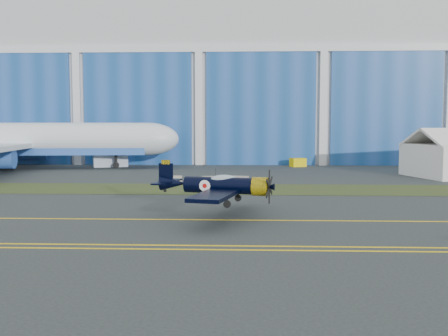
{
  "coord_description": "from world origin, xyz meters",
  "views": [
    {
      "loc": [
        8.29,
        -44.33,
        7.27
      ],
      "look_at": [
        6.26,
        5.24,
        3.12
      ],
      "focal_mm": 42.0,
      "sensor_mm": 36.0,
      "label": 1
    }
  ],
  "objects_px": {
    "jetliner": "(9,103)",
    "tug": "(298,162)",
    "shipping_container": "(110,160)",
    "warbird": "(219,185)"
  },
  "relations": [
    {
      "from": "jetliner",
      "to": "tug",
      "type": "xyz_separation_m",
      "value": [
        47.43,
        5.95,
        -9.97
      ]
    },
    {
      "from": "shipping_container",
      "to": "tug",
      "type": "xyz_separation_m",
      "value": [
        32.13,
        1.56,
        -0.5
      ]
    },
    {
      "from": "jetliner",
      "to": "warbird",
      "type": "bearing_deg",
      "value": -56.58
    },
    {
      "from": "tug",
      "to": "warbird",
      "type": "bearing_deg",
      "value": -125.62
    },
    {
      "from": "jetliner",
      "to": "tug",
      "type": "height_order",
      "value": "jetliner"
    },
    {
      "from": "warbird",
      "to": "tug",
      "type": "bearing_deg",
      "value": 90.58
    },
    {
      "from": "warbird",
      "to": "tug",
      "type": "relative_size",
      "value": 5.84
    },
    {
      "from": "warbird",
      "to": "shipping_container",
      "type": "distance_m",
      "value": 52.4
    },
    {
      "from": "warbird",
      "to": "shipping_container",
      "type": "relative_size",
      "value": 2.58
    },
    {
      "from": "warbird",
      "to": "shipping_container",
      "type": "height_order",
      "value": "warbird"
    }
  ]
}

